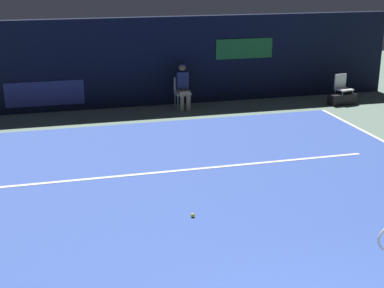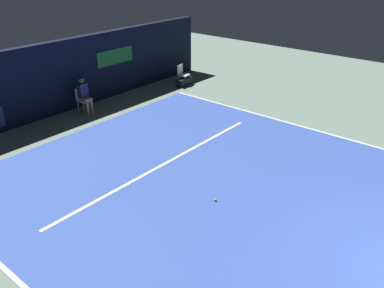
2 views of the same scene
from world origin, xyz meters
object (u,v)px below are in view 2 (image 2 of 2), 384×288
Objects in this scene: tennis_ball at (215,200)px; equipment_bag at (184,82)px; line_judge_on_chair at (84,94)px; courtside_chair_near at (182,73)px.

equipment_bag is at bearing 45.44° from tennis_ball.
courtside_chair_near is at bearing -6.80° from line_judge_on_chair.
courtside_chair_near reaches higher than equipment_bag.
courtside_chair_near is 0.38m from equipment_bag.
courtside_chair_near is 12.94× the size of tennis_ball.
tennis_ball is (-6.50, -6.68, -0.46)m from courtside_chair_near.
line_judge_on_chair is 1.57× the size of equipment_bag.
tennis_ball is at bearing -102.80° from line_judge_on_chair.
line_judge_on_chair reaches higher than courtside_chair_near.
courtside_chair_near reaches higher than tennis_ball.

